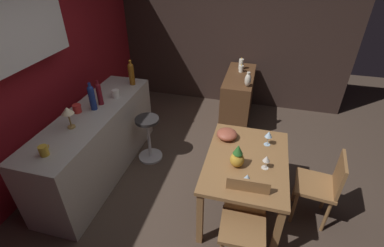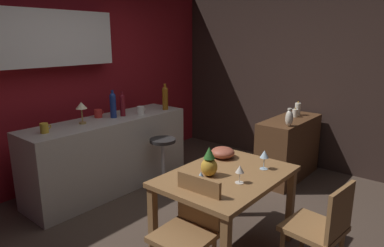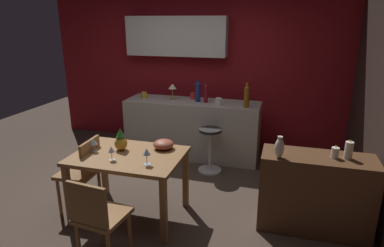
{
  "view_description": "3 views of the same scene",
  "coord_description": "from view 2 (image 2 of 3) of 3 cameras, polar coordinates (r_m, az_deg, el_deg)",
  "views": [
    {
      "loc": [
        -2.3,
        -0.47,
        2.59
      ],
      "look_at": [
        0.2,
        0.19,
        0.9
      ],
      "focal_mm": 26.11,
      "sensor_mm": 36.0,
      "label": 1
    },
    {
      "loc": [
        -2.3,
        -1.94,
        1.86
      ],
      "look_at": [
        0.38,
        0.29,
        0.97
      ],
      "focal_mm": 31.81,
      "sensor_mm": 36.0,
      "label": 2
    },
    {
      "loc": [
        1.5,
        -3.4,
        2.11
      ],
      "look_at": [
        0.48,
        0.16,
        0.95
      ],
      "focal_mm": 30.98,
      "sensor_mm": 36.0,
      "label": 3
    }
  ],
  "objects": [
    {
      "name": "kitchen_counter",
      "position": [
        4.38,
        -13.59,
        -4.98
      ],
      "size": [
        2.1,
        0.6,
        0.9
      ],
      "primitive_type": "cube",
      "color": "#B2ADA3",
      "rests_on": "ground_plane"
    },
    {
      "name": "ground_plane",
      "position": [
        3.54,
        -0.35,
        -17.48
      ],
      "size": [
        9.0,
        9.0,
        0.0
      ],
      "primitive_type": "plane",
      "color": "#47382D"
    },
    {
      "name": "wine_bottle_cobalt",
      "position": [
        4.27,
        -13.12,
        3.17
      ],
      "size": [
        0.08,
        0.08,
        0.34
      ],
      "color": "navy",
      "rests_on": "kitchen_counter"
    },
    {
      "name": "pillar_candle_short",
      "position": [
        4.78,
        16.89,
        1.69
      ],
      "size": [
        0.07,
        0.07,
        0.13
      ],
      "color": "white",
      "rests_on": "sideboard_cabinet"
    },
    {
      "name": "wall_kitchen_back",
      "position": [
        4.62,
        -21.19,
        7.73
      ],
      "size": [
        5.2,
        0.33,
        2.6
      ],
      "color": "maroon",
      "rests_on": "ground_plane"
    },
    {
      "name": "wine_glass_center",
      "position": [
        3.03,
        12.04,
        -5.16
      ],
      "size": [
        0.08,
        0.08,
        0.17
      ],
      "color": "silver",
      "rests_on": "dining_table"
    },
    {
      "name": "wine_glass_right",
      "position": [
        2.72,
        8.02,
        -7.72
      ],
      "size": [
        0.07,
        0.07,
        0.15
      ],
      "color": "silver",
      "rests_on": "dining_table"
    },
    {
      "name": "wine_glass_left",
      "position": [
        2.57,
        1.51,
        -8.9
      ],
      "size": [
        0.07,
        0.07,
        0.15
      ],
      "color": "silver",
      "rests_on": "dining_table"
    },
    {
      "name": "sideboard_cabinet",
      "position": [
        4.77,
        15.86,
        -4.03
      ],
      "size": [
        1.1,
        0.44,
        0.82
      ],
      "primitive_type": "cube",
      "color": "#56351E",
      "rests_on": "ground_plane"
    },
    {
      "name": "pineapple_centerpiece",
      "position": [
        2.83,
        2.89,
        -6.73
      ],
      "size": [
        0.14,
        0.14,
        0.25
      ],
      "color": "gold",
      "rests_on": "dining_table"
    },
    {
      "name": "chair_near_window",
      "position": [
        2.61,
        -0.52,
        -17.32
      ],
      "size": [
        0.42,
        0.42,
        0.87
      ],
      "color": "olive",
      "rests_on": "ground_plane"
    },
    {
      "name": "bar_stool",
      "position": [
        4.29,
        -4.87,
        -6.48
      ],
      "size": [
        0.34,
        0.34,
        0.65
      ],
      "color": "#262323",
      "rests_on": "ground_plane"
    },
    {
      "name": "wine_bottle_ruby",
      "position": [
        4.34,
        -11.59,
        3.22
      ],
      "size": [
        0.07,
        0.07,
        0.32
      ],
      "color": "maroon",
      "rests_on": "kitchen_counter"
    },
    {
      "name": "chair_by_doorway",
      "position": [
        2.8,
        20.9,
        -16.13
      ],
      "size": [
        0.44,
        0.44,
        0.85
      ],
      "color": "olive",
      "rests_on": "ground_plane"
    },
    {
      "name": "counter_lamp",
      "position": [
        4.05,
        -18.05,
        2.61
      ],
      "size": [
        0.13,
        0.13,
        0.25
      ],
      "color": "#A58447",
      "rests_on": "kitchen_counter"
    },
    {
      "name": "pillar_candle_tall",
      "position": [
        4.89,
        17.3,
        2.32
      ],
      "size": [
        0.08,
        0.08,
        0.2
      ],
      "color": "white",
      "rests_on": "sideboard_cabinet"
    },
    {
      "name": "fruit_bowl",
      "position": [
        3.27,
        5.17,
        -4.86
      ],
      "size": [
        0.23,
        0.23,
        0.1
      ],
      "primitive_type": "ellipsoid",
      "color": "#9E4C38",
      "rests_on": "dining_table"
    },
    {
      "name": "dining_table",
      "position": [
        2.96,
        5.79,
        -10.14
      ],
      "size": [
        1.16,
        0.82,
        0.74
      ],
      "color": "olive",
      "rests_on": "ground_plane"
    },
    {
      "name": "wall_side_right",
      "position": [
        5.37,
        15.03,
        7.76
      ],
      "size": [
        0.1,
        4.4,
        2.6
      ],
      "primitive_type": "cube",
      "color": "#33231E",
      "rests_on": "ground_plane"
    },
    {
      "name": "vase_ceramic_ivory",
      "position": [
        4.24,
        15.98,
        0.91
      ],
      "size": [
        0.09,
        0.09,
        0.22
      ],
      "color": "beige",
      "rests_on": "sideboard_cabinet"
    },
    {
      "name": "cup_red",
      "position": [
        4.35,
        -15.43,
        1.62
      ],
      "size": [
        0.13,
        0.09,
        0.1
      ],
      "color": "red",
      "rests_on": "kitchen_counter"
    },
    {
      "name": "wine_bottle_amber",
      "position": [
        4.66,
        -4.53,
        4.44
      ],
      "size": [
        0.08,
        0.08,
        0.35
      ],
      "color": "#8C5114",
      "rests_on": "kitchen_counter"
    },
    {
      "name": "cup_mustard",
      "position": [
        3.83,
        -23.52,
        -0.7
      ],
      "size": [
        0.12,
        0.08,
        0.1
      ],
      "color": "gold",
      "rests_on": "kitchen_counter"
    },
    {
      "name": "cup_white",
      "position": [
        4.43,
        -8.59,
        2.21
      ],
      "size": [
        0.13,
        0.1,
        0.1
      ],
      "color": "white",
      "rests_on": "kitchen_counter"
    }
  ]
}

